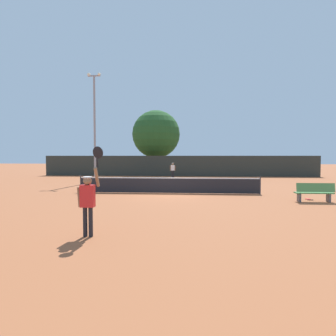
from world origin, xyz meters
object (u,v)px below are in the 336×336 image
(parked_car_near, at_px, (196,167))
(spare_racket, at_px, (308,199))
(tennis_ball, at_px, (144,186))
(large_tree, at_px, (156,134))
(courtside_bench, at_px, (314,192))
(light_pole, at_px, (95,121))
(player_receiving, at_px, (173,169))
(player_serving, at_px, (88,197))

(parked_car_near, bearing_deg, spare_racket, -77.50)
(tennis_ball, xyz_separation_m, large_tree, (-0.85, 14.42, 4.91))
(spare_racket, relative_size, large_tree, 0.07)
(courtside_bench, bearing_deg, light_pole, 146.45)
(spare_racket, xyz_separation_m, courtside_bench, (-0.06, -0.84, 0.46))
(spare_racket, bearing_deg, parked_car_near, 103.12)
(tennis_ball, bearing_deg, spare_racket, -28.48)
(tennis_ball, bearing_deg, courtside_bench, -32.41)
(tennis_ball, xyz_separation_m, light_pole, (-4.88, 3.50, 5.25))
(tennis_ball, relative_size, courtside_bench, 0.04)
(spare_racket, distance_m, light_pole, 17.61)
(player_receiving, bearing_deg, player_serving, 86.97)
(tennis_ball, distance_m, spare_racket, 10.83)
(spare_racket, bearing_deg, player_serving, -140.75)
(large_tree, xyz_separation_m, parked_car_near, (5.07, 3.13, -4.17))
(spare_racket, height_order, large_tree, large_tree)
(player_serving, height_order, courtside_bench, player_serving)
(player_serving, distance_m, parked_car_near, 30.31)
(player_serving, relative_size, large_tree, 0.32)
(tennis_ball, distance_m, light_pole, 7.98)
(tennis_ball, distance_m, courtside_bench, 11.22)
(courtside_bench, bearing_deg, parked_car_near, 102.53)
(player_serving, bearing_deg, spare_racket, 39.25)
(player_receiving, xyz_separation_m, light_pole, (-6.49, -4.80, 4.36))
(spare_racket, bearing_deg, light_pole, 148.95)
(courtside_bench, distance_m, large_tree, 23.31)
(spare_racket, xyz_separation_m, light_pole, (-14.40, 8.67, 5.27))
(player_serving, xyz_separation_m, courtside_bench, (8.95, 6.52, -0.65))
(tennis_ball, xyz_separation_m, spare_racket, (9.52, -5.17, -0.01))
(tennis_ball, distance_m, large_tree, 15.26)
(player_serving, relative_size, parked_car_near, 0.60)
(courtside_bench, xyz_separation_m, large_tree, (-10.31, 20.43, 4.46))
(light_pole, height_order, parked_car_near, light_pole)
(courtside_bench, distance_m, light_pole, 17.86)
(large_tree, bearing_deg, player_serving, -87.12)
(player_receiving, height_order, large_tree, large_tree)
(spare_racket, bearing_deg, tennis_ball, 151.52)
(light_pole, bearing_deg, courtside_bench, -33.55)
(player_receiving, bearing_deg, tennis_ball, 78.99)
(light_pole, xyz_separation_m, parked_car_near, (9.10, 14.05, -4.51))
(tennis_ball, relative_size, light_pole, 0.01)
(courtside_bench, xyz_separation_m, light_pole, (-14.34, 9.51, 4.81))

